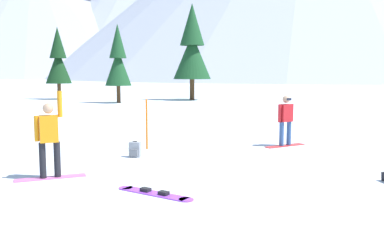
{
  "coord_description": "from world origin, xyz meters",
  "views": [
    {
      "loc": [
        0.65,
        -10.22,
        2.45
      ],
      "look_at": [
        -0.53,
        2.43,
        1.0
      ],
      "focal_mm": 39.64,
      "sensor_mm": 36.0,
      "label": 1
    }
  ],
  "objects_px": {
    "pine_tree_young": "(58,60)",
    "backpack_grey": "(135,150)",
    "snowboarder_foreground": "(49,138)",
    "snowboarder_midground": "(286,120)",
    "pine_tree_tall": "(192,48)",
    "pine_tree_short": "(118,60)",
    "loose_snowboard_far_spare": "(155,193)",
    "trail_marker_pole": "(147,124)"
  },
  "relations": [
    {
      "from": "pine_tree_short",
      "to": "pine_tree_tall",
      "type": "bearing_deg",
      "value": 35.7
    },
    {
      "from": "loose_snowboard_far_spare",
      "to": "backpack_grey",
      "type": "distance_m",
      "value": 3.83
    },
    {
      "from": "trail_marker_pole",
      "to": "pine_tree_young",
      "type": "distance_m",
      "value": 26.85
    },
    {
      "from": "snowboarder_midground",
      "to": "pine_tree_young",
      "type": "height_order",
      "value": "pine_tree_young"
    },
    {
      "from": "snowboarder_midground",
      "to": "pine_tree_short",
      "type": "height_order",
      "value": "pine_tree_short"
    },
    {
      "from": "pine_tree_tall",
      "to": "pine_tree_young",
      "type": "height_order",
      "value": "pine_tree_tall"
    },
    {
      "from": "pine_tree_tall",
      "to": "pine_tree_short",
      "type": "distance_m",
      "value": 6.83
    },
    {
      "from": "backpack_grey",
      "to": "trail_marker_pole",
      "type": "distance_m",
      "value": 1.41
    },
    {
      "from": "pine_tree_young",
      "to": "backpack_grey",
      "type": "bearing_deg",
      "value": -63.07
    },
    {
      "from": "snowboarder_midground",
      "to": "loose_snowboard_far_spare",
      "type": "xyz_separation_m",
      "value": [
        -3.31,
        -5.88,
        -0.86
      ]
    },
    {
      "from": "pine_tree_young",
      "to": "pine_tree_short",
      "type": "distance_m",
      "value": 7.52
    },
    {
      "from": "snowboarder_foreground",
      "to": "snowboarder_midground",
      "type": "relative_size",
      "value": 1.2
    },
    {
      "from": "snowboarder_midground",
      "to": "backpack_grey",
      "type": "bearing_deg",
      "value": -153.49
    },
    {
      "from": "loose_snowboard_far_spare",
      "to": "pine_tree_tall",
      "type": "relative_size",
      "value": 0.21
    },
    {
      "from": "snowboarder_midground",
      "to": "trail_marker_pole",
      "type": "xyz_separation_m",
      "value": [
        -4.45,
        -0.98,
        -0.08
      ]
    },
    {
      "from": "snowboarder_midground",
      "to": "pine_tree_tall",
      "type": "bearing_deg",
      "value": 102.96
    },
    {
      "from": "loose_snowboard_far_spare",
      "to": "trail_marker_pole",
      "type": "height_order",
      "value": "trail_marker_pole"
    },
    {
      "from": "snowboarder_midground",
      "to": "pine_tree_young",
      "type": "distance_m",
      "value": 28.42
    },
    {
      "from": "loose_snowboard_far_spare",
      "to": "pine_tree_short",
      "type": "relative_size",
      "value": 0.28
    },
    {
      "from": "backpack_grey",
      "to": "pine_tree_short",
      "type": "relative_size",
      "value": 0.08
    },
    {
      "from": "snowboarder_midground",
      "to": "pine_tree_short",
      "type": "bearing_deg",
      "value": 119.73
    },
    {
      "from": "pine_tree_tall",
      "to": "snowboarder_midground",
      "type": "bearing_deg",
      "value": -77.04
    },
    {
      "from": "loose_snowboard_far_spare",
      "to": "pine_tree_tall",
      "type": "xyz_separation_m",
      "value": [
        -1.9,
        28.5,
        4.48
      ]
    },
    {
      "from": "trail_marker_pole",
      "to": "pine_tree_short",
      "type": "bearing_deg",
      "value": 107.57
    },
    {
      "from": "snowboarder_foreground",
      "to": "backpack_grey",
      "type": "relative_size",
      "value": 4.27
    },
    {
      "from": "pine_tree_tall",
      "to": "pine_tree_short",
      "type": "xyz_separation_m",
      "value": [
        -5.47,
        -3.93,
        -1.15
      ]
    },
    {
      "from": "backpack_grey",
      "to": "trail_marker_pole",
      "type": "xyz_separation_m",
      "value": [
        0.09,
        1.28,
        0.58
      ]
    },
    {
      "from": "pine_tree_tall",
      "to": "trail_marker_pole",
      "type": "bearing_deg",
      "value": -88.16
    },
    {
      "from": "pine_tree_young",
      "to": "loose_snowboard_far_spare",
      "type": "bearing_deg",
      "value": -64.05
    },
    {
      "from": "snowboarder_foreground",
      "to": "backpack_grey",
      "type": "height_order",
      "value": "snowboarder_foreground"
    },
    {
      "from": "backpack_grey",
      "to": "pine_tree_tall",
      "type": "height_order",
      "value": "pine_tree_tall"
    },
    {
      "from": "snowboarder_foreground",
      "to": "loose_snowboard_far_spare",
      "type": "bearing_deg",
      "value": -21.52
    },
    {
      "from": "snowboarder_midground",
      "to": "pine_tree_short",
      "type": "distance_m",
      "value": 21.66
    },
    {
      "from": "snowboarder_foreground",
      "to": "pine_tree_tall",
      "type": "relative_size",
      "value": 0.24
    },
    {
      "from": "loose_snowboard_far_spare",
      "to": "pine_tree_young",
      "type": "relative_size",
      "value": 0.27
    },
    {
      "from": "pine_tree_short",
      "to": "snowboarder_foreground",
      "type": "bearing_deg",
      "value": -78.6
    },
    {
      "from": "pine_tree_young",
      "to": "pine_tree_short",
      "type": "height_order",
      "value": "pine_tree_young"
    },
    {
      "from": "backpack_grey",
      "to": "snowboarder_midground",
      "type": "bearing_deg",
      "value": 26.51
    },
    {
      "from": "snowboarder_midground",
      "to": "backpack_grey",
      "type": "relative_size",
      "value": 3.54
    },
    {
      "from": "snowboarder_midground",
      "to": "pine_tree_short",
      "type": "relative_size",
      "value": 0.27
    },
    {
      "from": "snowboarder_foreground",
      "to": "snowboarder_midground",
      "type": "distance_m",
      "value": 7.66
    },
    {
      "from": "loose_snowboard_far_spare",
      "to": "backpack_grey",
      "type": "xyz_separation_m",
      "value": [
        -1.23,
        3.62,
        0.19
      ]
    }
  ]
}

